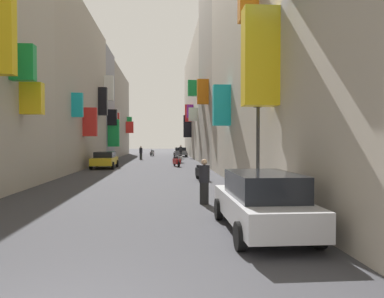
{
  "coord_description": "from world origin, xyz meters",
  "views": [
    {
      "loc": [
        1.4,
        -4.06,
        2.24
      ],
      "look_at": [
        4.15,
        31.74,
        1.44
      ],
      "focal_mm": 33.07,
      "sensor_mm": 36.0,
      "label": 1
    }
  ],
  "objects_px": {
    "scooter_white": "(180,158)",
    "parked_car_silver": "(262,201)",
    "traffic_light_near_corner": "(258,124)",
    "scooter_red": "(177,161)",
    "scooter_silver": "(152,153)",
    "pedestrian_near_left": "(181,152)",
    "pedestrian_crossing": "(204,182)",
    "parked_car_yellow": "(105,159)",
    "scooter_green": "(178,152)",
    "pedestrian_near_right": "(141,153)",
    "scooter_black": "(202,172)",
    "parked_car_grey": "(180,152)"
  },
  "relations": [
    {
      "from": "scooter_silver",
      "to": "pedestrian_near_left",
      "type": "height_order",
      "value": "pedestrian_near_left"
    },
    {
      "from": "parked_car_silver",
      "to": "traffic_light_near_corner",
      "type": "relative_size",
      "value": 1.05
    },
    {
      "from": "scooter_red",
      "to": "scooter_silver",
      "type": "distance_m",
      "value": 22.37
    },
    {
      "from": "scooter_red",
      "to": "pedestrian_near_right",
      "type": "bearing_deg",
      "value": 108.09
    },
    {
      "from": "parked_car_silver",
      "to": "pedestrian_near_right",
      "type": "xyz_separation_m",
      "value": [
        -5.24,
        34.57,
        0.04
      ]
    },
    {
      "from": "scooter_silver",
      "to": "scooter_black",
      "type": "distance_m",
      "value": 33.31
    },
    {
      "from": "parked_car_yellow",
      "to": "pedestrian_near_right",
      "type": "height_order",
      "value": "pedestrian_near_right"
    },
    {
      "from": "pedestrian_near_left",
      "to": "pedestrian_crossing",
      "type": "bearing_deg",
      "value": -91.11
    },
    {
      "from": "scooter_red",
      "to": "scooter_silver",
      "type": "bearing_deg",
      "value": 97.51
    },
    {
      "from": "parked_car_silver",
      "to": "scooter_white",
      "type": "xyz_separation_m",
      "value": [
        -0.78,
        27.87,
        -0.31
      ]
    },
    {
      "from": "scooter_silver",
      "to": "scooter_green",
      "type": "distance_m",
      "value": 4.41
    },
    {
      "from": "parked_car_yellow",
      "to": "scooter_white",
      "type": "height_order",
      "value": "parked_car_yellow"
    },
    {
      "from": "scooter_green",
      "to": "pedestrian_near_right",
      "type": "relative_size",
      "value": 1.12
    },
    {
      "from": "scooter_green",
      "to": "pedestrian_near_left",
      "type": "bearing_deg",
      "value": -89.85
    },
    {
      "from": "parked_car_yellow",
      "to": "traffic_light_near_corner",
      "type": "bearing_deg",
      "value": -65.25
    },
    {
      "from": "parked_car_yellow",
      "to": "pedestrian_near_right",
      "type": "relative_size",
      "value": 2.42
    },
    {
      "from": "scooter_red",
      "to": "scooter_green",
      "type": "distance_m",
      "value": 24.24
    },
    {
      "from": "scooter_green",
      "to": "scooter_black",
      "type": "height_order",
      "value": "same"
    },
    {
      "from": "scooter_white",
      "to": "pedestrian_near_left",
      "type": "relative_size",
      "value": 1.12
    },
    {
      "from": "scooter_red",
      "to": "scooter_silver",
      "type": "xyz_separation_m",
      "value": [
        -2.92,
        22.18,
        -0.0
      ]
    },
    {
      "from": "pedestrian_crossing",
      "to": "scooter_green",
      "type": "bearing_deg",
      "value": 89.18
    },
    {
      "from": "scooter_green",
      "to": "scooter_black",
      "type": "distance_m",
      "value": 35.1
    },
    {
      "from": "scooter_silver",
      "to": "pedestrian_near_right",
      "type": "xyz_separation_m",
      "value": [
        -0.99,
        -10.2,
        0.35
      ]
    },
    {
      "from": "scooter_silver",
      "to": "scooter_white",
      "type": "bearing_deg",
      "value": -78.38
    },
    {
      "from": "pedestrian_near_right",
      "to": "parked_car_grey",
      "type": "bearing_deg",
      "value": 57.16
    },
    {
      "from": "traffic_light_near_corner",
      "to": "pedestrian_near_left",
      "type": "bearing_deg",
      "value": 92.0
    },
    {
      "from": "parked_car_grey",
      "to": "scooter_red",
      "type": "xyz_separation_m",
      "value": [
        -1.2,
        -19.91,
        -0.25
      ]
    },
    {
      "from": "scooter_red",
      "to": "scooter_green",
      "type": "relative_size",
      "value": 1.05
    },
    {
      "from": "scooter_black",
      "to": "traffic_light_near_corner",
      "type": "distance_m",
      "value": 8.61
    },
    {
      "from": "pedestrian_near_left",
      "to": "scooter_green",
      "type": "bearing_deg",
      "value": 90.15
    },
    {
      "from": "parked_car_yellow",
      "to": "scooter_green",
      "type": "height_order",
      "value": "parked_car_yellow"
    },
    {
      "from": "scooter_white",
      "to": "pedestrian_near_left",
      "type": "height_order",
      "value": "pedestrian_near_left"
    },
    {
      "from": "parked_car_silver",
      "to": "scooter_black",
      "type": "xyz_separation_m",
      "value": [
        -0.22,
        11.71,
        -0.31
      ]
    },
    {
      "from": "parked_car_silver",
      "to": "scooter_black",
      "type": "height_order",
      "value": "parked_car_silver"
    },
    {
      "from": "scooter_black",
      "to": "pedestrian_near_left",
      "type": "bearing_deg",
      "value": 90.23
    },
    {
      "from": "pedestrian_crossing",
      "to": "parked_car_silver",
      "type": "bearing_deg",
      "value": -76.45
    },
    {
      "from": "pedestrian_crossing",
      "to": "scooter_red",
      "type": "bearing_deg",
      "value": 91.13
    },
    {
      "from": "parked_car_yellow",
      "to": "scooter_silver",
      "type": "xyz_separation_m",
      "value": [
        3.07,
        23.56,
        -0.26
      ]
    },
    {
      "from": "pedestrian_near_right",
      "to": "pedestrian_crossing",
      "type": "bearing_deg",
      "value": -82.03
    },
    {
      "from": "parked_car_silver",
      "to": "scooter_red",
      "type": "height_order",
      "value": "parked_car_silver"
    },
    {
      "from": "scooter_red",
      "to": "pedestrian_near_right",
      "type": "distance_m",
      "value": 12.61
    },
    {
      "from": "scooter_white",
      "to": "parked_car_silver",
      "type": "bearing_deg",
      "value": -88.4
    },
    {
      "from": "scooter_white",
      "to": "traffic_light_near_corner",
      "type": "xyz_separation_m",
      "value": [
        1.62,
        -24.37,
        2.37
      ]
    },
    {
      "from": "parked_car_grey",
      "to": "scooter_silver",
      "type": "distance_m",
      "value": 4.72
    },
    {
      "from": "pedestrian_crossing",
      "to": "pedestrian_near_right",
      "type": "distance_m",
      "value": 30.88
    },
    {
      "from": "parked_car_silver",
      "to": "pedestrian_near_left",
      "type": "xyz_separation_m",
      "value": [
        -0.32,
        36.87,
        0.1
      ]
    },
    {
      "from": "parked_car_grey",
      "to": "scooter_green",
      "type": "height_order",
      "value": "parked_car_grey"
    },
    {
      "from": "pedestrian_near_left",
      "to": "pedestrian_near_right",
      "type": "height_order",
      "value": "pedestrian_near_left"
    },
    {
      "from": "parked_car_yellow",
      "to": "scooter_silver",
      "type": "distance_m",
      "value": 23.76
    },
    {
      "from": "scooter_black",
      "to": "traffic_light_near_corner",
      "type": "bearing_deg",
      "value": -82.6
    }
  ]
}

